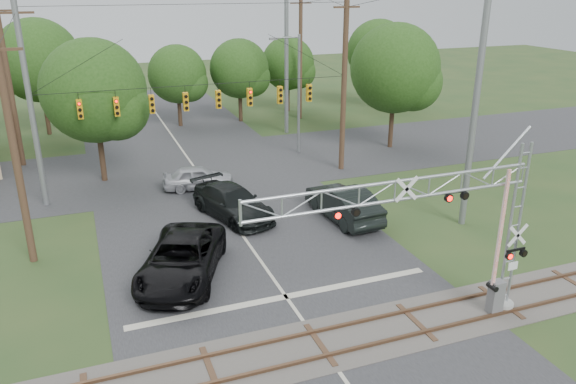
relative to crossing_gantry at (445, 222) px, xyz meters
name	(u,v)px	position (x,y,z in m)	size (l,w,h in m)	color
ground	(345,380)	(-4.54, -1.64, -4.29)	(160.00, 160.00, 0.00)	#27401D
road_main	(253,251)	(-4.54, 8.36, -4.28)	(14.00, 90.00, 0.02)	#2A2B2D
road_cross	(194,167)	(-4.54, 22.36, -4.27)	(90.00, 12.00, 0.02)	#2A2B2D
railroad_track	(320,345)	(-4.54, 0.36, -4.25)	(90.00, 3.20, 0.17)	#4F4A44
crossing_gantry	(445,222)	(0.00, 0.00, 0.00)	(11.17, 0.87, 6.84)	#999A94
traffic_signal_span	(216,96)	(-3.69, 18.36, 1.40)	(19.34, 0.36, 11.50)	gray
pickup_black	(182,259)	(-8.20, 7.03, -3.37)	(3.04, 6.59, 1.83)	black
car_dark	(233,202)	(-4.34, 12.81, -3.43)	(2.39, 5.87, 1.70)	black
sedan_silver	(198,177)	(-5.14, 17.96, -3.54)	(1.75, 4.36, 1.49)	#A1A3A9
suv_dark	(343,203)	(1.26, 10.45, -3.36)	(1.97, 5.64, 1.86)	black
streetlight	(297,89)	(3.46, 23.06, 0.58)	(2.32, 0.24, 8.70)	gray
utility_poles	(238,80)	(-1.42, 21.51, 1.73)	(25.73, 26.32, 13.19)	#493621
treeline	(172,68)	(-4.06, 31.60, 1.28)	(53.85, 23.17, 9.57)	#382719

